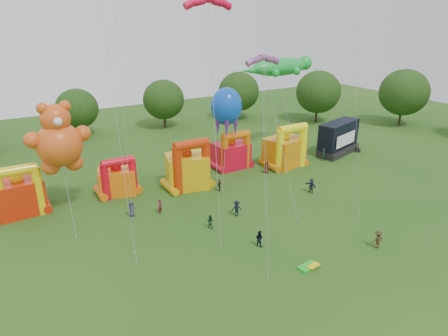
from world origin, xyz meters
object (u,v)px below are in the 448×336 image
bouncy_castle_0 (20,195)px  bouncy_castle_2 (188,169)px  octopus_kite (225,140)px  spectator_4 (219,185)px  teddy_bear_kite (60,149)px  spectator_0 (131,209)px  gecko_kite (286,108)px  stage_trailer (338,138)px

bouncy_castle_0 → bouncy_castle_2: (19.79, -2.99, 0.23)m
octopus_kite → spectator_4: 6.61m
teddy_bear_kite → spectator_0: (5.96, -4.33, -6.99)m
gecko_kite → spectator_0: 29.26m
gecko_kite → spectator_4: gecko_kite is taller
spectator_0 → octopus_kite: bearing=9.0°
spectator_4 → spectator_0: bearing=-29.2°
bouncy_castle_0 → gecko_kite: size_ratio=0.41×
octopus_kite → spectator_4: bearing=-130.3°
spectator_4 → bouncy_castle_0: bearing=-48.8°
bouncy_castle_2 → spectator_4: size_ratio=4.15×
teddy_bear_kite → bouncy_castle_0: bearing=149.4°
bouncy_castle_0 → gecko_kite: gecko_kite is taller
gecko_kite → stage_trailer: bearing=-16.9°
stage_trailer → spectator_4: 24.73m
gecko_kite → spectator_4: 18.01m
bouncy_castle_0 → spectator_4: (22.73, -6.14, -1.56)m
stage_trailer → octopus_kite: octopus_kite is taller
teddy_bear_kite → bouncy_castle_2: bearing=-0.9°
bouncy_castle_0 → stage_trailer: bouncy_castle_0 is taller
stage_trailer → gecko_kite: gecko_kite is taller
spectator_0 → bouncy_castle_2: bearing=16.6°
gecko_kite → octopus_kite: size_ratio=1.24×
spectator_0 → stage_trailer: bearing=-1.1°
stage_trailer → bouncy_castle_2: bearing=180.0°
bouncy_castle_2 → teddy_bear_kite: bearing=179.1°
bouncy_castle_0 → bouncy_castle_2: bouncy_castle_2 is taller
stage_trailer → spectator_4: size_ratio=5.42×
bouncy_castle_0 → stage_trailer: size_ratio=0.70×
stage_trailer → octopus_kite: 21.67m
teddy_bear_kite → octopus_kite: bearing=0.4°
bouncy_castle_0 → spectator_4: bouncy_castle_0 is taller
bouncy_castle_2 → spectator_4: bouncy_castle_2 is taller
bouncy_castle_2 → stage_trailer: (27.41, -0.02, -0.02)m
stage_trailer → gecko_kite: 10.92m
teddy_bear_kite → gecko_kite: bearing=4.3°
spectator_0 → spectator_4: spectator_0 is taller
gecko_kite → bouncy_castle_2: bearing=-171.5°
teddy_bear_kite → spectator_0: bearing=-36.0°
stage_trailer → spectator_0: bearing=-173.6°
bouncy_castle_0 → bouncy_castle_2: 20.02m
bouncy_castle_2 → octopus_kite: size_ratio=0.56×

